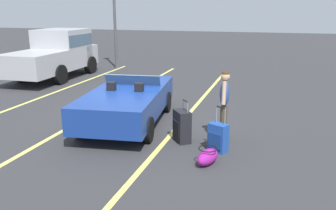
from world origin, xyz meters
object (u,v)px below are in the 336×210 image
at_px(suitcase_medium_bright, 218,138).
at_px(parking_lamp_post, 114,0).
at_px(duffel_bag, 208,157).
at_px(parked_pickup_truck_near, 57,53).
at_px(traveler_person, 224,102).
at_px(convertible_car, 130,100).
at_px(suitcase_large_black, 182,126).

distance_m(suitcase_medium_bright, parking_lamp_post, 12.14).
relative_size(duffel_bag, parked_pickup_truck_near, 0.14).
relative_size(duffel_bag, traveler_person, 0.43).
xyz_separation_m(convertible_car, duffel_bag, (-2.16, -2.56, -0.43)).
xyz_separation_m(suitcase_large_black, traveler_person, (0.37, -0.90, 0.56)).
xyz_separation_m(suitcase_large_black, duffel_bag, (-1.06, -0.81, -0.21)).
bearing_deg(traveler_person, suitcase_large_black, 18.29).
bearing_deg(parked_pickup_truck_near, suitcase_large_black, -131.61).
height_order(traveler_person, parked_pickup_truck_near, parked_pickup_truck_near).
relative_size(suitcase_large_black, traveler_person, 0.59).
bearing_deg(duffel_bag, parked_pickup_truck_near, 48.60).
xyz_separation_m(duffel_bag, parking_lamp_post, (10.27, 6.75, 3.22)).
xyz_separation_m(convertible_car, suitcase_medium_bright, (-1.43, -2.64, -0.28)).
bearing_deg(duffel_bag, suitcase_medium_bright, -6.69).
relative_size(suitcase_large_black, parked_pickup_truck_near, 0.19).
xyz_separation_m(suitcase_large_black, suitcase_medium_bright, (-0.34, -0.89, -0.06)).
distance_m(suitcase_medium_bright, duffel_bag, 0.74).
height_order(suitcase_medium_bright, traveler_person, traveler_person).
height_order(suitcase_medium_bright, parking_lamp_post, parking_lamp_post).
relative_size(traveler_person, parked_pickup_truck_near, 0.33).
bearing_deg(suitcase_medium_bright, traveler_person, -154.29).
relative_size(suitcase_medium_bright, duffel_bag, 1.41).
relative_size(traveler_person, parking_lamp_post, 0.28).
xyz_separation_m(convertible_car, parking_lamp_post, (8.11, 4.19, 2.79)).
distance_m(duffel_bag, parking_lamp_post, 12.70).
bearing_deg(traveler_person, convertible_car, -19.29).
bearing_deg(parking_lamp_post, duffel_bag, -146.67).
height_order(suitcase_large_black, duffel_bag, suitcase_large_black).
bearing_deg(parking_lamp_post, suitcase_medium_bright, -144.39).
relative_size(convertible_car, duffel_bag, 6.16).
relative_size(parked_pickup_truck_near, parking_lamp_post, 0.86).
bearing_deg(convertible_car, suitcase_large_black, -129.47).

